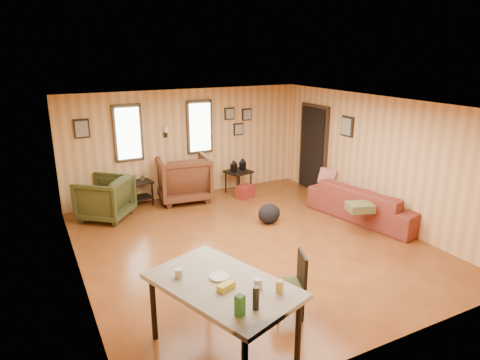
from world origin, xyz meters
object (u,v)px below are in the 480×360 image
object	(u,v)px
recliner_green	(105,196)
dining_table	(224,290)
end_table	(139,189)
recliner_brown	(183,176)
side_table	(238,170)
sofa	(367,197)

from	to	relation	value
recliner_green	dining_table	bearing A→B (deg)	44.65
recliner_green	end_table	xyz separation A→B (m)	(0.80, 0.45, -0.10)
recliner_green	dining_table	xyz separation A→B (m)	(0.42, -4.60, 0.30)
recliner_brown	recliner_green	bearing A→B (deg)	17.94
recliner_green	side_table	distance (m)	3.05
recliner_brown	dining_table	distance (m)	5.10
recliner_brown	recliner_green	distance (m)	1.78
sofa	end_table	xyz separation A→B (m)	(-3.77, 2.84, -0.09)
side_table	dining_table	bearing A→B (deg)	-118.67
recliner_green	recliner_brown	bearing A→B (deg)	139.81
recliner_brown	side_table	distance (m)	1.30
dining_table	recliner_green	bearing A→B (deg)	76.08
end_table	recliner_brown	bearing A→B (deg)	-8.02
side_table	sofa	bearing A→B (deg)	-59.09
end_table	side_table	world-z (taller)	side_table
recliner_green	end_table	bearing A→B (deg)	159.02
dining_table	end_table	bearing A→B (deg)	66.57
end_table	dining_table	xyz separation A→B (m)	(-0.38, -5.06, 0.40)
side_table	end_table	bearing A→B (deg)	172.99
recliner_green	side_table	size ratio (longest dim) A/B	1.12
end_table	sofa	bearing A→B (deg)	-36.94
recliner_green	side_table	xyz separation A→B (m)	(3.04, 0.18, 0.10)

